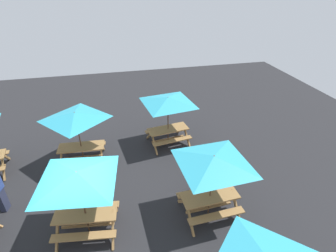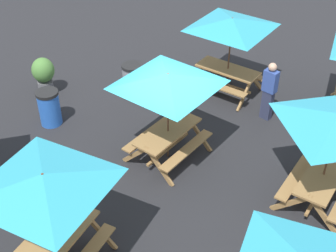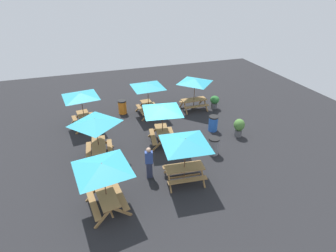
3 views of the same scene
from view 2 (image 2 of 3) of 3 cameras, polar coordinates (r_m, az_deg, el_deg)
The scene contains 9 objects.
ground_plane at distance 11.39m, azimuth 0.80°, elevation -3.82°, with size 29.56×29.56×0.00m, color #232326.
picnic_table_1 at distance 7.98m, azimuth -14.74°, elevation -7.32°, with size 2.82×2.82×2.34m.
picnic_table_2 at distance 10.27m, azimuth 0.00°, elevation 4.90°, with size 2.80×2.80×2.34m.
picnic_table_4 at distance 9.58m, azimuth 19.82°, elevation -0.10°, with size 2.13×2.13×2.34m.
picnic_table_5 at distance 13.01m, azimuth 7.74°, elevation 11.67°, with size 2.82×2.82×2.34m.
trash_bin_blue at distance 12.62m, azimuth -14.27°, elevation 2.20°, with size 0.59×0.59×0.98m.
trash_bin_gray at distance 13.46m, azimuth -4.35°, elevation 5.62°, with size 0.59×0.59×0.98m.
potted_plant_0 at distance 13.89m, azimuth -14.92°, elevation 6.19°, with size 0.64×0.64×1.13m.
person_standing at distance 12.51m, azimuth 12.24°, elevation 4.33°, with size 0.29×0.40×1.67m.
Camera 2 is at (-7.63, -4.20, 7.34)m, focal length 50.00 mm.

